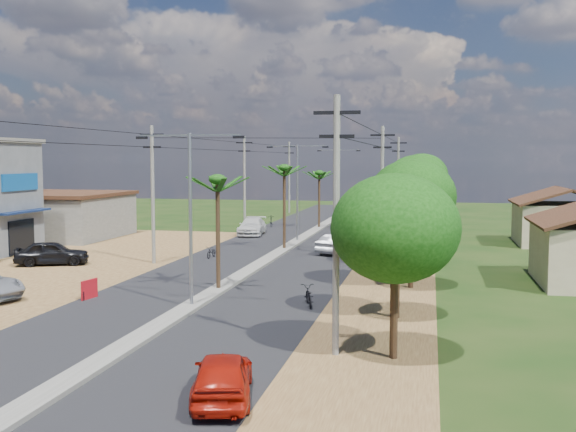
# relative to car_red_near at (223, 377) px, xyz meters

# --- Properties ---
(ground) EXTENTS (160.00, 160.00, 0.00)m
(ground) POSITION_rel_car_red_near_xyz_m (-5.00, 11.10, -0.69)
(ground) COLOR black
(ground) RESTS_ON ground
(road) EXTENTS (12.00, 110.00, 0.04)m
(road) POSITION_rel_car_red_near_xyz_m (-5.00, 26.10, -0.67)
(road) COLOR black
(road) RESTS_ON ground
(median) EXTENTS (1.00, 90.00, 0.18)m
(median) POSITION_rel_car_red_near_xyz_m (-5.00, 29.10, -0.60)
(median) COLOR #605E56
(median) RESTS_ON ground
(dirt_lot_west) EXTENTS (18.00, 46.00, 0.04)m
(dirt_lot_west) POSITION_rel_car_red_near_xyz_m (-20.00, 19.10, -0.68)
(dirt_lot_west) COLOR brown
(dirt_lot_west) RESTS_ON ground
(dirt_shoulder_east) EXTENTS (5.00, 90.00, 0.03)m
(dirt_shoulder_east) POSITION_rel_car_red_near_xyz_m (3.50, 26.10, -0.68)
(dirt_shoulder_east) COLOR brown
(dirt_shoulder_east) RESTS_ON ground
(low_shed) EXTENTS (10.40, 10.40, 3.95)m
(low_shed) POSITION_rel_car_red_near_xyz_m (-26.00, 35.10, 1.27)
(low_shed) COLOR #605E56
(low_shed) RESTS_ON ground
(house_east_far) EXTENTS (7.60, 7.50, 4.60)m
(house_east_far) POSITION_rel_car_red_near_xyz_m (16.00, 39.10, 1.70)
(house_east_far) COLOR tan
(house_east_far) RESTS_ON ground
(tree_east_a) EXTENTS (4.40, 4.40, 6.37)m
(tree_east_a) POSITION_rel_car_red_near_xyz_m (4.50, 5.10, 3.79)
(tree_east_a) COLOR black
(tree_east_a) RESTS_ON ground
(tree_east_b) EXTENTS (4.00, 4.00, 5.83)m
(tree_east_b) POSITION_rel_car_red_near_xyz_m (4.30, 11.10, 3.42)
(tree_east_b) COLOR black
(tree_east_b) RESTS_ON ground
(tree_east_c) EXTENTS (4.60, 4.60, 6.83)m
(tree_east_c) POSITION_rel_car_red_near_xyz_m (4.70, 18.10, 4.17)
(tree_east_c) COLOR black
(tree_east_c) RESTS_ON ground
(tree_east_d) EXTENTS (4.20, 4.20, 6.13)m
(tree_east_d) POSITION_rel_car_red_near_xyz_m (4.40, 25.10, 3.64)
(tree_east_d) COLOR black
(tree_east_d) RESTS_ON ground
(tree_east_e) EXTENTS (4.80, 4.80, 7.14)m
(tree_east_e) POSITION_rel_car_red_near_xyz_m (4.60, 33.10, 4.39)
(tree_east_e) COLOR black
(tree_east_e) RESTS_ON ground
(tree_east_f) EXTENTS (3.80, 3.80, 5.52)m
(tree_east_f) POSITION_rel_car_red_near_xyz_m (4.20, 41.10, 3.19)
(tree_east_f) COLOR black
(tree_east_f) RESTS_ON ground
(tree_east_g) EXTENTS (5.00, 5.00, 7.38)m
(tree_east_g) POSITION_rel_car_red_near_xyz_m (4.80, 49.10, 4.55)
(tree_east_g) COLOR black
(tree_east_g) RESTS_ON ground
(tree_east_h) EXTENTS (4.40, 4.40, 6.52)m
(tree_east_h) POSITION_rel_car_red_near_xyz_m (4.50, 57.10, 3.94)
(tree_east_h) COLOR black
(tree_east_h) RESTS_ON ground
(palm_median_near) EXTENTS (2.00, 2.00, 6.15)m
(palm_median_near) POSITION_rel_car_red_near_xyz_m (-5.00, 15.10, 4.84)
(palm_median_near) COLOR black
(palm_median_near) RESTS_ON ground
(palm_median_mid) EXTENTS (2.00, 2.00, 6.55)m
(palm_median_mid) POSITION_rel_car_red_near_xyz_m (-5.00, 31.10, 5.21)
(palm_median_mid) COLOR black
(palm_median_mid) RESTS_ON ground
(palm_median_far) EXTENTS (2.00, 2.00, 5.85)m
(palm_median_far) POSITION_rel_car_red_near_xyz_m (-5.00, 47.10, 4.57)
(palm_median_far) COLOR black
(palm_median_far) RESTS_ON ground
(streetlight_near) EXTENTS (5.10, 0.18, 8.00)m
(streetlight_near) POSITION_rel_car_red_near_xyz_m (-5.00, 11.10, 4.09)
(streetlight_near) COLOR gray
(streetlight_near) RESTS_ON ground
(streetlight_mid) EXTENTS (5.10, 0.18, 8.00)m
(streetlight_mid) POSITION_rel_car_red_near_xyz_m (-5.00, 36.10, 4.09)
(streetlight_mid) COLOR gray
(streetlight_mid) RESTS_ON ground
(streetlight_far) EXTENTS (5.10, 0.18, 8.00)m
(streetlight_far) POSITION_rel_car_red_near_xyz_m (-5.00, 61.10, 4.09)
(streetlight_far) COLOR gray
(streetlight_far) RESTS_ON ground
(utility_pole_w_b) EXTENTS (1.60, 0.24, 9.00)m
(utility_pole_w_b) POSITION_rel_car_red_near_xyz_m (-12.00, 23.10, 4.06)
(utility_pole_w_b) COLOR #605E56
(utility_pole_w_b) RESTS_ON ground
(utility_pole_w_c) EXTENTS (1.60, 0.24, 9.00)m
(utility_pole_w_c) POSITION_rel_car_red_near_xyz_m (-12.00, 45.10, 4.06)
(utility_pole_w_c) COLOR #605E56
(utility_pole_w_c) RESTS_ON ground
(utility_pole_w_d) EXTENTS (1.60, 0.24, 9.00)m
(utility_pole_w_d) POSITION_rel_car_red_near_xyz_m (-12.00, 66.10, 4.06)
(utility_pole_w_d) COLOR #605E56
(utility_pole_w_d) RESTS_ON ground
(utility_pole_e_a) EXTENTS (1.60, 0.24, 9.00)m
(utility_pole_e_a) POSITION_rel_car_red_near_xyz_m (2.50, 5.10, 4.06)
(utility_pole_e_a) COLOR #605E56
(utility_pole_e_a) RESTS_ON ground
(utility_pole_e_b) EXTENTS (1.60, 0.24, 9.00)m
(utility_pole_e_b) POSITION_rel_car_red_near_xyz_m (2.50, 27.10, 4.06)
(utility_pole_e_b) COLOR #605E56
(utility_pole_e_b) RESTS_ON ground
(utility_pole_e_c) EXTENTS (1.60, 0.24, 9.00)m
(utility_pole_e_c) POSITION_rel_car_red_near_xyz_m (2.50, 49.10, 4.06)
(utility_pole_e_c) COLOR #605E56
(utility_pole_e_c) RESTS_ON ground
(car_red_near) EXTENTS (2.57, 4.35, 1.39)m
(car_red_near) POSITION_rel_car_red_near_xyz_m (0.00, 0.00, 0.00)
(car_red_near) COLOR #921207
(car_red_near) RESTS_ON ground
(car_silver_mid) EXTENTS (3.04, 4.49, 1.40)m
(car_silver_mid) POSITION_rel_car_red_near_xyz_m (-0.75, 30.13, 0.01)
(car_silver_mid) COLOR #93959A
(car_silver_mid) RESTS_ON ground
(car_white_far) EXTENTS (2.65, 5.40, 1.51)m
(car_white_far) POSITION_rel_car_red_near_xyz_m (-10.00, 40.43, 0.06)
(car_white_far) COLOR #B3B3AF
(car_white_far) RESTS_ON ground
(car_parked_dark) EXTENTS (4.93, 3.45, 1.56)m
(car_parked_dark) POSITION_rel_car_red_near_xyz_m (-18.12, 21.06, 0.09)
(car_parked_dark) COLOR black
(car_parked_dark) RESTS_ON ground
(moto_rider_east) EXTENTS (1.13, 1.91, 0.95)m
(moto_rider_east) POSITION_rel_car_red_near_xyz_m (0.20, 12.51, -0.22)
(moto_rider_east) COLOR black
(moto_rider_east) RESTS_ON ground
(moto_rider_west_a) EXTENTS (0.59, 1.56, 0.81)m
(moto_rider_west_a) POSITION_rel_car_red_near_xyz_m (-9.06, 26.16, -0.29)
(moto_rider_west_a) COLOR black
(moto_rider_west_a) RESTS_ON ground
(moto_rider_west_b) EXTENTS (0.94, 1.96, 1.13)m
(moto_rider_west_b) POSITION_rel_car_red_near_xyz_m (-10.00, 47.76, -0.13)
(moto_rider_west_b) COLOR black
(moto_rider_west_b) RESTS_ON ground
(roadside_sign) EXTENTS (0.28, 1.18, 0.99)m
(roadside_sign) POSITION_rel_car_red_near_xyz_m (-10.53, 11.88, -0.20)
(roadside_sign) COLOR #A80F18
(roadside_sign) RESTS_ON ground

